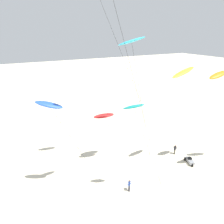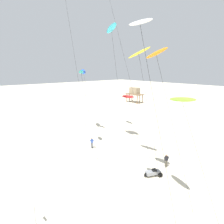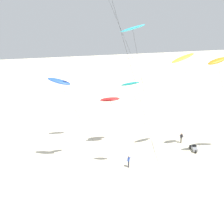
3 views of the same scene
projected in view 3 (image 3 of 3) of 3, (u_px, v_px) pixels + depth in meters
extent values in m
plane|color=beige|center=(189.00, 188.00, 29.26)|extent=(260.00, 260.00, 0.00)
ellipsoid|color=blue|center=(59.00, 81.00, 30.39)|extent=(2.88, 1.94, 1.28)
cylinder|color=#262626|center=(83.00, 124.00, 32.83)|extent=(5.33, 0.75, 11.12)
ellipsoid|color=#33BFE0|center=(133.00, 28.00, 30.76)|extent=(3.16, 1.80, 1.24)
cylinder|color=#262626|center=(145.00, 97.00, 33.97)|extent=(3.76, 0.54, 17.08)
ellipsoid|color=orange|center=(217.00, 61.00, 32.62)|extent=(2.67, 1.24, 1.38)
ellipsoid|color=teal|center=(130.00, 84.00, 28.61)|extent=(2.15, 1.59, 0.77)
cylinder|color=#262626|center=(147.00, 129.00, 30.96)|extent=(4.40, 0.62, 11.26)
cylinder|color=#262626|center=(135.00, 83.00, 27.89)|extent=(7.34, 1.03, 23.22)
cylinder|color=#262626|center=(137.00, 69.00, 34.33)|extent=(10.92, 1.51, 23.96)
ellipsoid|color=yellow|center=(183.00, 58.00, 32.87)|extent=(3.38, 0.81, 1.50)
cylinder|color=#262626|center=(192.00, 108.00, 35.54)|extent=(4.15, 0.59, 13.46)
ellipsoid|color=red|center=(110.00, 99.00, 37.58)|extent=(3.05, 1.32, 0.63)
cylinder|color=#262626|center=(120.00, 122.00, 39.13)|extent=(3.16, 0.45, 7.13)
cylinder|color=#4C4738|center=(181.00, 140.00, 40.20)|extent=(0.22, 0.22, 0.88)
cube|color=black|center=(181.00, 136.00, 39.96)|extent=(0.37, 0.26, 0.58)
sphere|color=#9E7051|center=(182.00, 134.00, 39.83)|extent=(0.20, 0.20, 0.20)
cylinder|color=black|center=(182.00, 136.00, 40.05)|extent=(0.18, 0.51, 0.39)
cylinder|color=black|center=(180.00, 136.00, 39.83)|extent=(0.18, 0.51, 0.39)
cylinder|color=#33333D|center=(129.00, 164.00, 33.32)|extent=(0.22, 0.22, 0.88)
cube|color=#2D4CA5|center=(129.00, 159.00, 33.08)|extent=(0.37, 0.39, 0.58)
sphere|color=#9E7051|center=(129.00, 157.00, 32.95)|extent=(0.20, 0.20, 0.20)
cylinder|color=#2D4CA5|center=(128.00, 160.00, 32.87)|extent=(0.44, 0.39, 0.39)
cylinder|color=#2D4CA5|center=(129.00, 158.00, 33.26)|extent=(0.44, 0.39, 0.39)
cube|color=gray|center=(194.00, 148.00, 37.74)|extent=(1.33, 1.84, 0.36)
cube|color=black|center=(194.00, 146.00, 37.79)|extent=(0.58, 0.58, 0.20)
cylinder|color=black|center=(196.00, 152.00, 37.03)|extent=(0.32, 0.52, 0.52)
cylinder|color=black|center=(196.00, 147.00, 38.47)|extent=(0.32, 0.52, 0.52)
cylinder|color=black|center=(190.00, 147.00, 38.50)|extent=(0.32, 0.52, 0.52)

